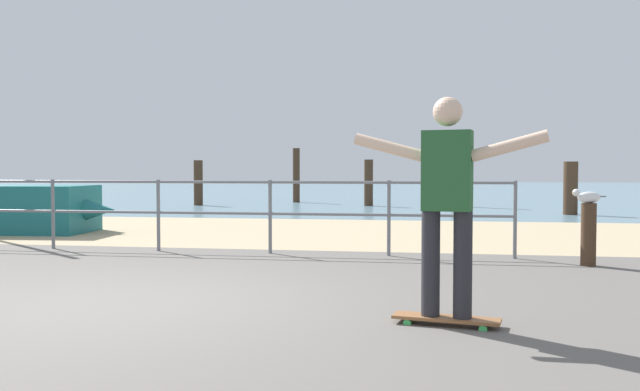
{
  "coord_description": "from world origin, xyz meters",
  "views": [
    {
      "loc": [
        2.62,
        -5.39,
        1.19
      ],
      "look_at": [
        1.37,
        2.0,
        0.9
      ],
      "focal_mm": 37.08,
      "sensor_mm": 36.0,
      "label": 1
    }
  ],
  "objects_px": {
    "skateboarder": "(447,193)",
    "seagull": "(588,197)",
    "bollard_short": "(588,235)",
    "skateboard": "(446,319)"
  },
  "relations": [
    {
      "from": "skateboarder",
      "to": "seagull",
      "type": "relative_size",
      "value": 3.64
    },
    {
      "from": "skateboarder",
      "to": "seagull",
      "type": "distance_m",
      "value": 3.87
    },
    {
      "from": "seagull",
      "to": "bollard_short",
      "type": "bearing_deg",
      "value": 27.6
    },
    {
      "from": "seagull",
      "to": "skateboard",
      "type": "bearing_deg",
      "value": -117.12
    },
    {
      "from": "bollard_short",
      "to": "skateboard",
      "type": "bearing_deg",
      "value": -117.26
    },
    {
      "from": "bollard_short",
      "to": "seagull",
      "type": "relative_size",
      "value": 1.73
    },
    {
      "from": "skateboarder",
      "to": "skateboard",
      "type": "bearing_deg",
      "value": -3.58
    },
    {
      "from": "skateboarder",
      "to": "bollard_short",
      "type": "xyz_separation_m",
      "value": [
        1.78,
        3.45,
        -0.62
      ]
    },
    {
      "from": "skateboard",
      "to": "seagull",
      "type": "distance_m",
      "value": 3.95
    },
    {
      "from": "bollard_short",
      "to": "seagull",
      "type": "bearing_deg",
      "value": -152.4
    }
  ]
}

